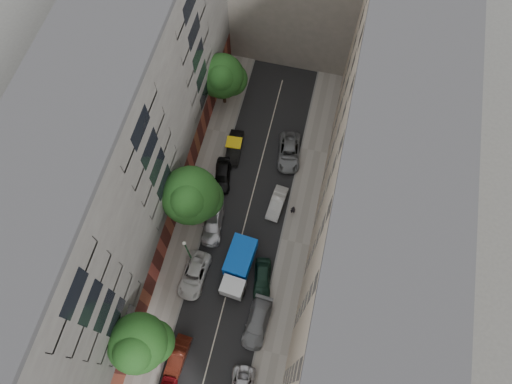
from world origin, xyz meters
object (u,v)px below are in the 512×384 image
(lamp_post, at_px, (187,250))
(car_left_2, at_px, (194,275))
(car_left_4, at_px, (223,175))
(pedestrian, at_px, (293,210))
(tarp_truck, at_px, (238,266))
(tree_mid, at_px, (191,197))
(car_right_3, at_px, (277,203))
(car_left_5, at_px, (234,148))
(car_right_2, at_px, (262,279))
(car_left_3, at_px, (213,224))
(tree_far, at_px, (223,78))
(car_right_4, at_px, (289,152))
(car_right_1, at_px, (257,323))
(tree_near, at_px, (139,345))
(car_left_1, at_px, (178,357))

(lamp_post, bearing_deg, car_left_2, -65.16)
(car_left_4, distance_m, pedestrian, 8.50)
(tarp_truck, distance_m, tree_mid, 8.17)
(tarp_truck, bearing_deg, car_right_3, 78.83)
(tarp_truck, xyz_separation_m, car_left_5, (-3.81, 13.12, -0.77))
(car_left_5, relative_size, car_right_2, 1.04)
(car_left_3, relative_size, lamp_post, 0.83)
(tree_far, bearing_deg, car_right_4, -30.55)
(car_left_4, bearing_deg, tree_mid, -113.15)
(car_right_3, bearing_deg, car_right_1, -80.65)
(car_right_3, distance_m, pedestrian, 1.87)
(car_right_3, relative_size, tree_mid, 0.45)
(car_left_5, height_order, tree_mid, tree_mid)
(tarp_truck, xyz_separation_m, pedestrian, (3.99, 7.24, -0.58))
(car_right_1, distance_m, car_right_2, 4.23)
(car_right_4, height_order, tree_near, tree_near)
(car_left_5, xyz_separation_m, car_right_2, (6.32, -13.60, -0.00))
(car_left_2, height_order, tree_mid, tree_mid)
(car_left_3, distance_m, tree_far, 15.90)
(tree_mid, bearing_deg, car_right_1, -46.58)
(car_left_5, xyz_separation_m, tree_far, (-2.65, 5.92, 4.05))
(car_left_4, height_order, tree_far, tree_far)
(car_right_3, xyz_separation_m, tree_near, (-7.86, -17.05, 5.82))
(car_left_3, distance_m, tree_near, 14.58)
(car_right_3, height_order, tree_mid, tree_mid)
(car_left_4, height_order, pedestrian, pedestrian)
(tree_near, xyz_separation_m, tree_far, (-0.81, 28.38, -1.71))
(car_right_1, bearing_deg, car_right_3, 96.88)
(car_left_5, bearing_deg, car_right_2, -69.43)
(car_left_4, height_order, tree_near, tree_near)
(car_left_3, height_order, lamp_post, lamp_post)
(car_left_5, height_order, tree_far, tree_far)
(tree_mid, bearing_deg, car_left_4, 76.79)
(car_right_4, height_order, lamp_post, lamp_post)
(tarp_truck, distance_m, car_left_1, 9.92)
(car_left_1, height_order, car_left_3, car_left_3)
(car_right_1, relative_size, lamp_post, 0.86)
(tarp_truck, bearing_deg, car_right_1, -52.60)
(tarp_truck, distance_m, car_right_3, 8.07)
(lamp_post, bearing_deg, car_right_4, 63.55)
(car_right_1, xyz_separation_m, tree_mid, (-8.44, 8.92, 5.13))
(car_left_1, height_order, car_right_3, car_left_1)
(car_left_2, height_order, pedestrian, pedestrian)
(car_right_2, bearing_deg, tree_far, 104.89)
(car_right_2, relative_size, pedestrian, 2.77)
(car_left_2, relative_size, car_right_2, 1.19)
(car_right_2, xyz_separation_m, tree_mid, (-7.95, 4.72, 5.16))
(car_right_1, relative_size, tree_near, 0.55)
(car_left_3, bearing_deg, tree_mid, 162.87)
(tree_far, bearing_deg, pedestrian, -48.47)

